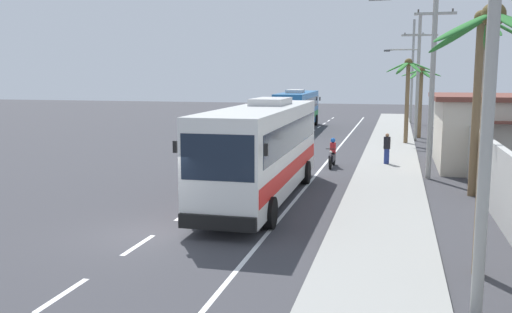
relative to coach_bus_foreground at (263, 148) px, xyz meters
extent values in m
plane|color=#3A3A3F|center=(-2.07, -5.73, -2.05)|extent=(160.00, 160.00, 0.00)
cube|color=#999993|center=(4.73, 4.27, -1.98)|extent=(3.20, 90.00, 0.14)
cube|color=white|center=(-2.07, -10.58, -2.04)|extent=(0.16, 2.00, 0.01)
cube|color=white|center=(-2.07, -6.79, -2.04)|extent=(0.16, 2.00, 0.01)
cube|color=white|center=(-2.07, -3.00, -2.04)|extent=(0.16, 2.00, 0.01)
cube|color=white|center=(-2.07, 0.79, -2.04)|extent=(0.16, 2.00, 0.01)
cube|color=white|center=(-2.07, 4.58, -2.04)|extent=(0.16, 2.00, 0.01)
cube|color=white|center=(-2.07, 8.37, -2.04)|extent=(0.16, 2.00, 0.01)
cube|color=white|center=(-2.07, 12.16, -2.04)|extent=(0.16, 2.00, 0.01)
cube|color=white|center=(-2.07, 15.94, -2.04)|extent=(0.16, 2.00, 0.01)
cube|color=white|center=(-2.07, 19.73, -2.04)|extent=(0.16, 2.00, 0.01)
cube|color=white|center=(-2.07, 23.52, -2.04)|extent=(0.16, 2.00, 0.01)
cube|color=white|center=(-2.07, 27.31, -2.04)|extent=(0.16, 2.00, 0.01)
cube|color=white|center=(-2.07, 31.10, -2.04)|extent=(0.16, 2.00, 0.01)
cube|color=white|center=(-2.07, 34.89, -2.04)|extent=(0.16, 2.00, 0.01)
cube|color=white|center=(-2.07, 38.67, -2.04)|extent=(0.16, 2.00, 0.01)
cube|color=white|center=(-2.07, 42.46, -2.04)|extent=(0.16, 2.00, 0.01)
cube|color=white|center=(1.29, 9.27, -2.04)|extent=(0.14, 70.00, 0.01)
cube|color=#B2B2AD|center=(8.53, 8.27, -0.80)|extent=(0.24, 60.00, 2.49)
cube|color=silver|center=(0.00, -0.03, -0.02)|extent=(2.55, 11.77, 3.27)
cube|color=#192333|center=(0.00, 0.17, 0.55)|extent=(2.57, 10.83, 1.05)
cube|color=#192333|center=(0.06, -5.86, 0.47)|extent=(2.24, 0.12, 1.37)
cube|color=red|center=(0.00, -0.03, -0.76)|extent=(2.59, 11.54, 0.59)
cube|color=black|center=(0.06, -5.95, -1.46)|extent=(2.39, 0.18, 0.44)
cube|color=#B7B7B7|center=(-0.01, 1.44, 1.75)|extent=(1.36, 2.60, 0.28)
cube|color=black|center=(1.45, -5.64, 0.71)|extent=(0.12, 0.08, 0.36)
cube|color=black|center=(-1.34, -5.66, 0.71)|extent=(0.12, 0.08, 0.36)
cylinder|color=black|center=(1.23, -4.13, -1.53)|extent=(0.33, 1.04, 1.04)
cylinder|color=black|center=(-1.15, -4.15, -1.53)|extent=(0.33, 1.04, 1.04)
cylinder|color=black|center=(1.16, 3.51, -1.53)|extent=(0.33, 1.04, 1.04)
cylinder|color=black|center=(-1.23, 3.49, -1.53)|extent=(0.33, 1.04, 1.04)
cube|color=#2366A8|center=(-3.68, 28.43, -0.19)|extent=(2.86, 12.31, 2.94)
cube|color=#192333|center=(-3.67, 28.23, 0.33)|extent=(2.85, 11.33, 0.94)
cube|color=#192333|center=(-3.89, 34.50, 0.26)|extent=(2.25, 0.18, 1.24)
cube|color=#1E843D|center=(-3.68, 28.43, -0.85)|extent=(2.88, 12.07, 0.53)
cube|color=black|center=(-3.89, 34.59, -1.46)|extent=(2.39, 0.24, 0.44)
cube|color=#B7B7B7|center=(-3.63, 26.90, 1.43)|extent=(1.43, 2.74, 0.28)
cube|color=black|center=(-5.28, 34.25, 0.48)|extent=(0.12, 0.08, 0.36)
cube|color=black|center=(-2.48, 34.34, 0.48)|extent=(0.12, 0.08, 0.36)
cylinder|color=black|center=(-5.02, 32.67, -1.53)|extent=(0.36, 1.05, 1.04)
cylinder|color=black|center=(-2.63, 32.75, -1.53)|extent=(0.36, 1.05, 1.04)
cylinder|color=black|center=(-4.75, 24.72, -1.53)|extent=(0.36, 1.05, 1.04)
cylinder|color=black|center=(-2.36, 24.80, -1.53)|extent=(0.36, 1.05, 1.04)
cylinder|color=black|center=(1.77, 7.69, -1.75)|extent=(0.11, 0.60, 0.60)
cylinder|color=black|center=(1.80, 9.04, -1.75)|extent=(0.13, 0.60, 0.60)
cube|color=black|center=(1.78, 8.31, -1.53)|extent=(0.26, 1.10, 0.36)
cube|color=black|center=(1.79, 8.61, -1.33)|extent=(0.25, 0.60, 0.12)
cylinder|color=gray|center=(1.77, 7.81, -1.45)|extent=(0.07, 0.32, 0.67)
cylinder|color=black|center=(1.77, 7.91, -1.01)|extent=(0.56, 0.05, 0.04)
sphere|color=#EAEACC|center=(1.77, 7.79, -1.15)|extent=(0.14, 0.14, 0.14)
cylinder|color=red|center=(1.79, 8.56, -1.04)|extent=(0.32, 0.32, 0.57)
sphere|color=blue|center=(1.79, 8.56, -0.63)|extent=(0.26, 0.26, 0.26)
cylinder|color=navy|center=(4.59, 9.39, -1.50)|extent=(0.28, 0.28, 0.81)
cylinder|color=black|center=(4.59, 9.39, -0.77)|extent=(0.36, 0.36, 0.64)
sphere|color=#9E704C|center=(4.59, 9.39, -0.36)|extent=(0.20, 0.20, 0.20)
cylinder|color=#9E9E99|center=(6.78, -9.50, 2.44)|extent=(0.24, 0.24, 8.98)
cylinder|color=#9E9E99|center=(6.59, 6.15, 2.60)|extent=(0.24, 0.24, 9.30)
cube|color=#9E9E99|center=(6.59, 6.15, 5.61)|extent=(1.87, 0.12, 0.12)
cylinder|color=#4C4742|center=(5.84, 6.15, 5.73)|extent=(0.08, 0.08, 0.16)
cylinder|color=#4C4742|center=(7.34, 6.15, 5.73)|extent=(0.08, 0.08, 0.16)
cylinder|color=#9E9E99|center=(6.43, 21.81, 2.61)|extent=(0.24, 0.24, 9.31)
cube|color=#9E9E99|center=(6.43, 21.81, 5.70)|extent=(2.59, 0.12, 0.12)
cylinder|color=#4C4742|center=(5.39, 21.81, 5.82)|extent=(0.08, 0.08, 0.16)
cylinder|color=#4C4742|center=(7.47, 21.81, 5.82)|extent=(0.08, 0.08, 0.16)
cylinder|color=#9E9E99|center=(5.29, 21.81, 4.67)|extent=(2.27, 0.09, 0.09)
cube|color=#4C4C51|center=(4.16, 21.81, 4.61)|extent=(0.44, 0.24, 0.14)
cylinder|color=#9E9E99|center=(6.37, 37.47, 3.12)|extent=(0.24, 0.24, 10.34)
cube|color=#9E9E99|center=(6.37, 37.47, 6.82)|extent=(2.18, 0.12, 0.12)
cylinder|color=#4C4742|center=(5.49, 37.47, 6.94)|extent=(0.08, 0.08, 0.16)
cylinder|color=#4C4742|center=(7.24, 37.47, 6.94)|extent=(0.08, 0.08, 0.16)
cylinder|color=#9E9E99|center=(5.30, 37.47, 5.39)|extent=(2.14, 0.09, 0.09)
cube|color=#4C4C51|center=(4.23, 37.47, 5.33)|extent=(0.44, 0.24, 0.14)
cylinder|color=brown|center=(7.16, -6.89, 1.07)|extent=(0.31, 0.31, 6.23)
ellipsoid|color=#28702D|center=(7.26, -6.06, 3.80)|extent=(0.57, 1.76, 1.07)
ellipsoid|color=#28702D|center=(6.48, -6.36, 3.84)|extent=(1.61, 1.38, 0.98)
ellipsoid|color=#28702D|center=(6.47, -7.47, 3.92)|extent=(1.63, 1.46, 0.83)
sphere|color=brown|center=(7.16, -6.89, 4.23)|extent=(0.56, 0.56, 0.56)
cylinder|color=brown|center=(6.74, 24.09, 0.55)|extent=(0.34, 0.34, 5.19)
ellipsoid|color=#337F33|center=(7.49, 24.14, 2.99)|extent=(1.56, 0.45, 0.63)
ellipsoid|color=#337F33|center=(7.05, 24.76, 2.96)|extent=(0.97, 1.53, 0.68)
ellipsoid|color=#337F33|center=(6.42, 24.78, 3.00)|extent=(0.97, 1.55, 0.60)
ellipsoid|color=#337F33|center=(6.00, 23.96, 2.99)|extent=(1.58, 0.63, 0.62)
ellipsoid|color=#337F33|center=(6.32, 23.52, 2.89)|extent=(1.15, 1.41, 0.81)
ellipsoid|color=#337F33|center=(7.18, 23.56, 2.85)|extent=(1.19, 1.34, 0.89)
sphere|color=brown|center=(6.74, 24.09, 3.20)|extent=(0.56, 0.56, 0.56)
cylinder|color=brown|center=(8.13, 2.68, 1.49)|extent=(0.32, 0.32, 7.07)
ellipsoid|color=#337F33|center=(8.97, 2.54, 4.62)|extent=(1.80, 0.65, 1.10)
ellipsoid|color=#337F33|center=(8.40, 3.55, 4.73)|extent=(0.90, 1.89, 0.89)
ellipsoid|color=#337F33|center=(7.53, 3.29, 4.62)|extent=(1.50, 1.50, 1.11)
ellipsoid|color=#337F33|center=(7.43, 2.16, 4.66)|extent=(1.67, 1.36, 1.02)
ellipsoid|color=#337F33|center=(8.37, 1.83, 4.68)|extent=(0.84, 1.85, 0.99)
sphere|color=brown|center=(8.13, 2.68, 5.07)|extent=(0.56, 0.56, 0.56)
cylinder|color=brown|center=(5.69, 19.21, 0.80)|extent=(0.29, 0.29, 5.69)
ellipsoid|color=#337F33|center=(6.47, 19.20, 3.44)|extent=(1.61, 0.37, 0.71)
ellipsoid|color=#337F33|center=(6.00, 19.95, 3.52)|extent=(0.95, 1.66, 0.56)
ellipsoid|color=#337F33|center=(5.29, 19.79, 3.31)|extent=(1.15, 1.43, 0.97)
ellipsoid|color=#337F33|center=(4.94, 19.28, 3.38)|extent=(1.59, 0.50, 0.82)
ellipsoid|color=#337F33|center=(5.35, 18.52, 3.42)|extent=(1.03, 1.58, 0.76)
ellipsoid|color=#337F33|center=(6.10, 18.58, 3.36)|extent=(1.15, 1.49, 0.87)
sphere|color=brown|center=(5.69, 19.21, 3.69)|extent=(0.56, 0.56, 0.56)
camera|label=1|loc=(5.09, -21.00, 2.85)|focal=38.92mm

